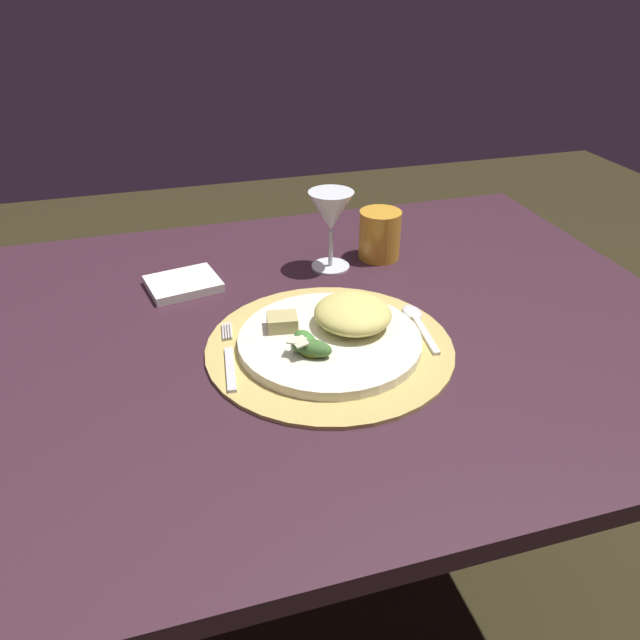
{
  "coord_description": "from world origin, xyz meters",
  "views": [
    {
      "loc": [
        -0.15,
        -0.79,
        1.26
      ],
      "look_at": [
        0.08,
        -0.03,
        0.78
      ],
      "focal_mm": 34.68,
      "sensor_mm": 36.0,
      "label": 1
    }
  ],
  "objects_px": {
    "dining_table": "(269,402)",
    "amber_tumbler": "(380,235)",
    "dinner_plate": "(330,341)",
    "fork": "(230,359)",
    "wine_glass": "(331,214)",
    "napkin": "(183,284)",
    "spoon": "(416,319)"
  },
  "relations": [
    {
      "from": "dinner_plate",
      "to": "amber_tumbler",
      "type": "height_order",
      "value": "amber_tumbler"
    },
    {
      "from": "spoon",
      "to": "amber_tumbler",
      "type": "distance_m",
      "value": 0.25
    },
    {
      "from": "fork",
      "to": "wine_glass",
      "type": "xyz_separation_m",
      "value": [
        0.23,
        0.26,
        0.09
      ]
    },
    {
      "from": "dinner_plate",
      "to": "spoon",
      "type": "distance_m",
      "value": 0.15
    },
    {
      "from": "fork",
      "to": "napkin",
      "type": "bearing_deg",
      "value": 98.93
    },
    {
      "from": "dining_table",
      "to": "amber_tumbler",
      "type": "height_order",
      "value": "amber_tumbler"
    },
    {
      "from": "dining_table",
      "to": "amber_tumbler",
      "type": "relative_size",
      "value": 14.91
    },
    {
      "from": "fork",
      "to": "napkin",
      "type": "distance_m",
      "value": 0.25
    },
    {
      "from": "dining_table",
      "to": "dinner_plate",
      "type": "xyz_separation_m",
      "value": [
        0.08,
        -0.08,
        0.15
      ]
    },
    {
      "from": "amber_tumbler",
      "to": "wine_glass",
      "type": "bearing_deg",
      "value": -170.37
    },
    {
      "from": "dining_table",
      "to": "wine_glass",
      "type": "xyz_separation_m",
      "value": [
        0.16,
        0.18,
        0.24
      ]
    },
    {
      "from": "spoon",
      "to": "wine_glass",
      "type": "height_order",
      "value": "wine_glass"
    },
    {
      "from": "dinner_plate",
      "to": "amber_tumbler",
      "type": "bearing_deg",
      "value": 56.46
    },
    {
      "from": "dinner_plate",
      "to": "wine_glass",
      "type": "relative_size",
      "value": 1.85
    },
    {
      "from": "wine_glass",
      "to": "napkin",
      "type": "bearing_deg",
      "value": -179.09
    },
    {
      "from": "spoon",
      "to": "amber_tumbler",
      "type": "bearing_deg",
      "value": 82.54
    },
    {
      "from": "dining_table",
      "to": "napkin",
      "type": "bearing_deg",
      "value": 120.86
    },
    {
      "from": "spoon",
      "to": "fork",
      "type": "bearing_deg",
      "value": -175.03
    },
    {
      "from": "dining_table",
      "to": "dinner_plate",
      "type": "height_order",
      "value": "dinner_plate"
    },
    {
      "from": "dinner_plate",
      "to": "spoon",
      "type": "relative_size",
      "value": 1.85
    },
    {
      "from": "napkin",
      "to": "wine_glass",
      "type": "xyz_separation_m",
      "value": [
        0.27,
        0.0,
        0.1
      ]
    },
    {
      "from": "fork",
      "to": "spoon",
      "type": "bearing_deg",
      "value": 4.97
    },
    {
      "from": "dining_table",
      "to": "spoon",
      "type": "xyz_separation_m",
      "value": [
        0.23,
        -0.05,
        0.15
      ]
    },
    {
      "from": "fork",
      "to": "amber_tumbler",
      "type": "relative_size",
      "value": 1.87
    },
    {
      "from": "spoon",
      "to": "napkin",
      "type": "bearing_deg",
      "value": 146.14
    },
    {
      "from": "fork",
      "to": "wine_glass",
      "type": "height_order",
      "value": "wine_glass"
    },
    {
      "from": "fork",
      "to": "dining_table",
      "type": "bearing_deg",
      "value": 47.88
    },
    {
      "from": "dinner_plate",
      "to": "spoon",
      "type": "xyz_separation_m",
      "value": [
        0.15,
        0.03,
        -0.01
      ]
    },
    {
      "from": "dinner_plate",
      "to": "amber_tumbler",
      "type": "distance_m",
      "value": 0.33
    },
    {
      "from": "fork",
      "to": "napkin",
      "type": "relative_size",
      "value": 1.45
    },
    {
      "from": "dinner_plate",
      "to": "napkin",
      "type": "height_order",
      "value": "dinner_plate"
    },
    {
      "from": "dinner_plate",
      "to": "amber_tumbler",
      "type": "relative_size",
      "value": 2.93
    }
  ]
}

